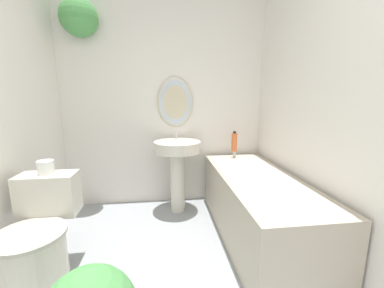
{
  "coord_description": "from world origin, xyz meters",
  "views": [
    {
      "loc": [
        -0.04,
        -0.34,
        1.26
      ],
      "look_at": [
        0.2,
        1.52,
        0.9
      ],
      "focal_mm": 22.0,
      "sensor_mm": 36.0,
      "label": 1
    }
  ],
  "objects": [
    {
      "name": "shampoo_bottle",
      "position": [
        0.79,
        2.26,
        0.76
      ],
      "size": [
        0.07,
        0.07,
        0.24
      ],
      "color": "#DB6633",
      "rests_on": "bathtub"
    },
    {
      "name": "bathtub",
      "position": [
        0.81,
        1.58,
        0.3
      ],
      "size": [
        0.66,
        1.65,
        0.65
      ],
      "color": "#B2A893",
      "rests_on": "ground_plane"
    },
    {
      "name": "toilet",
      "position": [
        -0.88,
        1.18,
        0.31
      ],
      "size": [
        0.43,
        0.62,
        0.72
      ],
      "color": "beige",
      "rests_on": "ground_plane"
    },
    {
      "name": "wall_back",
      "position": [
        -0.11,
        2.46,
        1.31
      ],
      "size": [
        2.44,
        0.37,
        2.4
      ],
      "color": "silver",
      "rests_on": "ground_plane"
    },
    {
      "name": "wall_right",
      "position": [
        1.19,
        1.23,
        1.2
      ],
      "size": [
        0.06,
        2.57,
        2.4
      ],
      "color": "silver",
      "rests_on": "ground_plane"
    },
    {
      "name": "toilet_paper_roll",
      "position": [
        -0.88,
        1.41,
        0.77
      ],
      "size": [
        0.11,
        0.11,
        0.1
      ],
      "color": "white",
      "rests_on": "toilet"
    },
    {
      "name": "pedestal_sink",
      "position": [
        0.12,
        2.16,
        0.59
      ],
      "size": [
        0.51,
        0.51,
        0.9
      ],
      "color": "beige",
      "rests_on": "ground_plane"
    }
  ]
}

